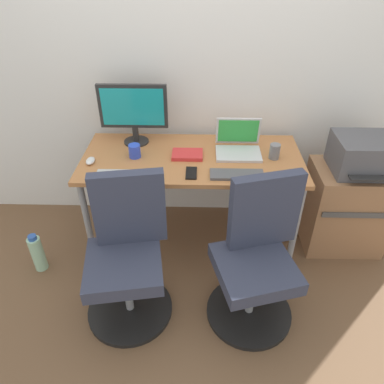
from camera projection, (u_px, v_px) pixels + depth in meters
ground_plane at (192, 238)px, 2.92m from camera, size 5.28×5.28×0.00m
back_wall at (194, 58)px, 2.52m from camera, size 4.40×0.04×2.60m
desk at (192, 166)px, 2.53m from camera, size 1.51×0.69×0.75m
office_chair_left at (127, 257)px, 2.16m from camera, size 0.54×0.54×0.94m
office_chair_right at (257, 260)px, 2.14m from camera, size 0.54×0.54×0.94m
side_cabinet at (346, 208)px, 2.70m from camera, size 0.56×0.43×0.66m
printer at (362, 155)px, 2.44m from camera, size 0.38×0.40×0.24m
water_bottle_on_floor at (38, 253)px, 2.57m from camera, size 0.09×0.09×0.31m
desktop_monitor at (133, 110)px, 2.52m from camera, size 0.48×0.18×0.43m
open_laptop at (238, 144)px, 2.52m from camera, size 0.31×0.26×0.23m
keyboard_by_monitor at (123, 176)px, 2.28m from camera, size 0.34×0.12×0.02m
keyboard_by_laptop at (237, 175)px, 2.28m from camera, size 0.34×0.12×0.02m
mouse_by_monitor at (90, 161)px, 2.41m from camera, size 0.06×0.10×0.03m
mouse_by_laptop at (292, 173)px, 2.28m from camera, size 0.06×0.10×0.03m
coffee_mug at (135, 151)px, 2.46m from camera, size 0.08×0.08×0.09m
pen_cup at (275, 151)px, 2.44m from camera, size 0.07×0.07×0.10m
phone_near_monitor at (191, 173)px, 2.31m from camera, size 0.07×0.14×0.01m
notebook at (187, 155)px, 2.49m from camera, size 0.21×0.15×0.03m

